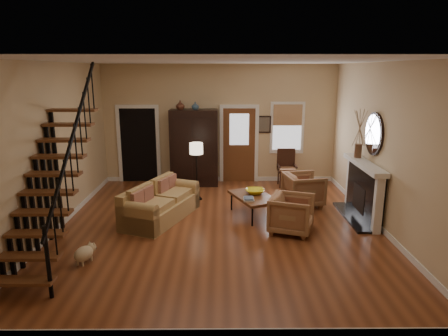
{
  "coord_description": "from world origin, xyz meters",
  "views": [
    {
      "loc": [
        0.04,
        -7.68,
        3.15
      ],
      "look_at": [
        0.1,
        0.4,
        1.15
      ],
      "focal_mm": 32.0,
      "sensor_mm": 36.0,
      "label": 1
    }
  ],
  "objects_px": {
    "armchair_right": "(303,190)",
    "floor_lamp": "(197,171)",
    "side_chair": "(287,168)",
    "coffee_table": "(253,206)",
    "sofa": "(161,202)",
    "armoire": "(194,148)",
    "armchair_left": "(292,214)"
  },
  "relations": [
    {
      "from": "armchair_right",
      "to": "floor_lamp",
      "type": "bearing_deg",
      "value": 68.84
    },
    {
      "from": "floor_lamp",
      "to": "side_chair",
      "type": "height_order",
      "value": "floor_lamp"
    },
    {
      "from": "coffee_table",
      "to": "floor_lamp",
      "type": "height_order",
      "value": "floor_lamp"
    },
    {
      "from": "sofa",
      "to": "armoire",
      "type": "bearing_deg",
      "value": 100.64
    },
    {
      "from": "coffee_table",
      "to": "side_chair",
      "type": "xyz_separation_m",
      "value": [
        1.11,
        2.31,
        0.28
      ]
    },
    {
      "from": "armoire",
      "to": "armchair_right",
      "type": "relative_size",
      "value": 2.46
    },
    {
      "from": "armoire",
      "to": "side_chair",
      "type": "relative_size",
      "value": 2.06
    },
    {
      "from": "sofa",
      "to": "armchair_left",
      "type": "bearing_deg",
      "value": 7.11
    },
    {
      "from": "armchair_right",
      "to": "coffee_table",
      "type": "bearing_deg",
      "value": 108.69
    },
    {
      "from": "armoire",
      "to": "coffee_table",
      "type": "relative_size",
      "value": 1.73
    },
    {
      "from": "floor_lamp",
      "to": "side_chair",
      "type": "bearing_deg",
      "value": 25.14
    },
    {
      "from": "floor_lamp",
      "to": "armchair_left",
      "type": "bearing_deg",
      "value": -46.12
    },
    {
      "from": "sofa",
      "to": "armchair_right",
      "type": "relative_size",
      "value": 2.36
    },
    {
      "from": "coffee_table",
      "to": "side_chair",
      "type": "relative_size",
      "value": 1.19
    },
    {
      "from": "armchair_left",
      "to": "floor_lamp",
      "type": "relative_size",
      "value": 0.58
    },
    {
      "from": "floor_lamp",
      "to": "side_chair",
      "type": "xyz_separation_m",
      "value": [
        2.41,
        1.13,
        -0.2
      ]
    },
    {
      "from": "armoire",
      "to": "armchair_right",
      "type": "xyz_separation_m",
      "value": [
        2.69,
        -1.81,
        -0.66
      ]
    },
    {
      "from": "armoire",
      "to": "side_chair",
      "type": "bearing_deg",
      "value": -4.48
    },
    {
      "from": "armchair_right",
      "to": "side_chair",
      "type": "height_order",
      "value": "side_chair"
    },
    {
      "from": "coffee_table",
      "to": "armchair_left",
      "type": "distance_m",
      "value": 1.14
    },
    {
      "from": "armoire",
      "to": "sofa",
      "type": "xyz_separation_m",
      "value": [
        -0.55,
        -2.68,
        -0.67
      ]
    },
    {
      "from": "side_chair",
      "to": "armoire",
      "type": "bearing_deg",
      "value": 175.52
    },
    {
      "from": "armchair_left",
      "to": "sofa",
      "type": "bearing_deg",
      "value": 94.53
    },
    {
      "from": "coffee_table",
      "to": "armchair_left",
      "type": "xyz_separation_m",
      "value": [
        0.69,
        -0.9,
        0.14
      ]
    },
    {
      "from": "sofa",
      "to": "side_chair",
      "type": "bearing_deg",
      "value": 60.92
    },
    {
      "from": "armoire",
      "to": "coffee_table",
      "type": "height_order",
      "value": "armoire"
    },
    {
      "from": "armoire",
      "to": "floor_lamp",
      "type": "distance_m",
      "value": 1.38
    },
    {
      "from": "coffee_table",
      "to": "armchair_left",
      "type": "height_order",
      "value": "armchair_left"
    },
    {
      "from": "armchair_left",
      "to": "floor_lamp",
      "type": "distance_m",
      "value": 2.9
    },
    {
      "from": "coffee_table",
      "to": "floor_lamp",
      "type": "distance_m",
      "value": 1.82
    },
    {
      "from": "sofa",
      "to": "coffee_table",
      "type": "bearing_deg",
      "value": 27.21
    },
    {
      "from": "armchair_right",
      "to": "floor_lamp",
      "type": "relative_size",
      "value": 0.6
    }
  ]
}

